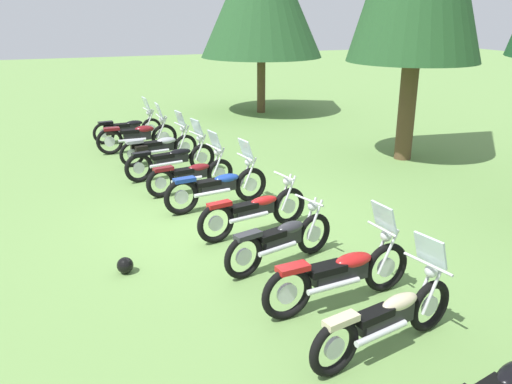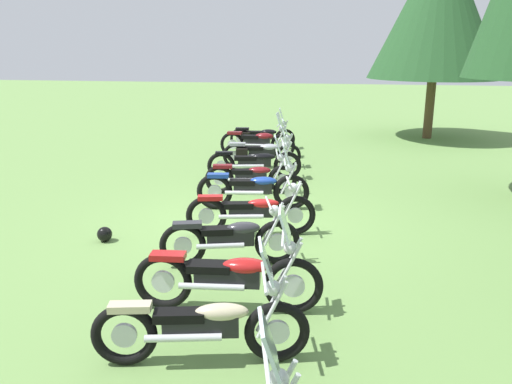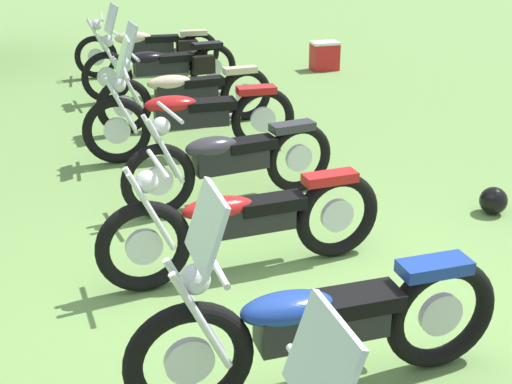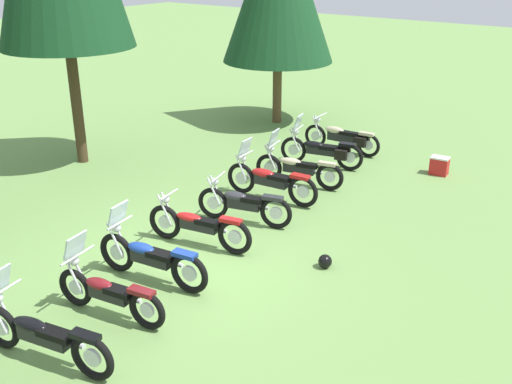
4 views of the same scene
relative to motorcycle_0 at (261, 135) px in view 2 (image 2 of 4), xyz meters
name	(u,v)px [view 2 (image 2 of 4)]	position (x,y,z in m)	size (l,w,h in m)	color
ground_plane	(244,221)	(7.42, 0.89, -0.45)	(80.00, 80.00, 0.00)	#6B934C
motorcycle_0	(261,135)	(0.00, 0.00, 0.00)	(0.69, 2.17, 1.35)	black
motorcycle_1	(258,141)	(1.40, 0.14, 0.05)	(0.65, 2.33, 1.39)	black
motorcycle_2	(261,151)	(2.78, 0.45, 0.01)	(0.82, 2.18, 1.35)	black
motorcycle_3	(256,162)	(4.12, 0.54, 0.01)	(0.83, 2.38, 1.37)	black
motorcycle_4	(252,175)	(5.45, 0.70, -0.01)	(0.75, 2.12, 1.35)	black
motorcycle_5	(254,187)	(6.62, 0.96, 0.02)	(0.68, 2.34, 1.39)	black
motorcycle_6	(252,212)	(8.13, 1.19, -0.01)	(0.72, 2.30, 1.02)	black
motorcycle_7	(232,238)	(9.51, 1.13, -0.01)	(0.83, 2.11, 1.01)	black
motorcycle_8	(230,276)	(10.90, 1.42, 0.03)	(0.61, 2.42, 1.39)	black
motorcycle_9	(204,325)	(12.05, 1.41, 0.00)	(0.81, 2.29, 1.36)	black
pine_tree_0	(439,5)	(-3.16, 5.76, 4.25)	(4.70, 4.70, 7.22)	brown
dropped_helmet	(105,234)	(8.89, -1.29, -0.32)	(0.26, 0.26, 0.26)	black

